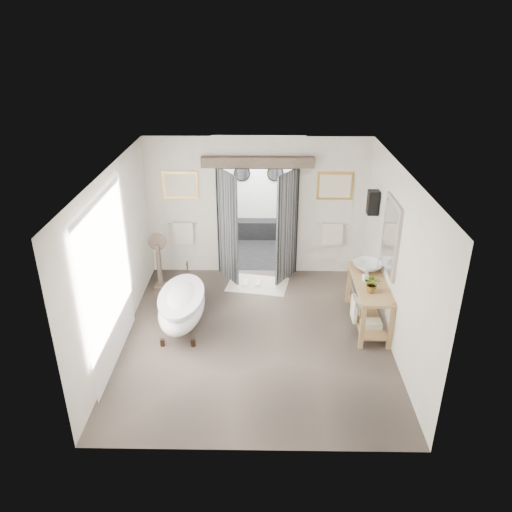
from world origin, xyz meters
name	(u,v)px	position (x,y,z in m)	size (l,w,h in m)	color
ground_plane	(255,337)	(0.00, 0.00, 0.00)	(5.00, 5.00, 0.00)	#68584D
room_shell	(253,240)	(-0.04, -0.11, 1.86)	(4.52, 5.02, 2.91)	silver
shower_room	(258,208)	(0.00, 3.99, 0.91)	(2.22, 2.01, 2.51)	black
back_wall_dressing	(257,205)	(0.00, 2.32, 1.56)	(3.82, 0.75, 2.52)	black
clawfoot_tub	(182,305)	(-1.29, 0.33, 0.42)	(0.78, 1.75, 0.85)	#322216
vanity	(367,299)	(1.95, 0.43, 0.51)	(0.57, 1.60, 0.85)	tan
pedestal_mirror	(159,265)	(-1.94, 1.68, 0.52)	(0.35, 0.23, 1.20)	brown
rug	(258,284)	(0.01, 1.85, 0.01)	(1.20, 0.80, 0.01)	beige
slippers	(252,283)	(-0.10, 1.86, 0.04)	(0.39, 0.29, 0.05)	silver
basin	(368,267)	(1.99, 0.82, 0.94)	(0.53, 0.53, 0.18)	white
plant	(373,284)	(1.92, 0.09, 1.00)	(0.28, 0.24, 0.31)	gray
soap_bottle_a	(366,276)	(1.89, 0.48, 0.94)	(0.08, 0.08, 0.18)	gray
soap_bottle_b	(363,263)	(1.93, 1.02, 0.94)	(0.13, 0.13, 0.17)	gray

